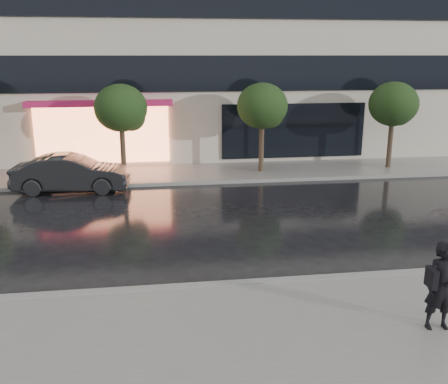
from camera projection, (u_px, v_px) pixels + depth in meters
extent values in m
plane|color=black|center=(227.00, 270.00, 12.35)|extent=(120.00, 120.00, 0.00)
cube|color=slate|center=(252.00, 339.00, 9.23)|extent=(60.00, 4.50, 0.12)
cube|color=slate|center=(193.00, 173.00, 22.11)|extent=(60.00, 3.50, 0.12)
cube|color=gray|center=(233.00, 285.00, 11.37)|extent=(60.00, 0.25, 0.14)
cube|color=gray|center=(197.00, 183.00, 20.44)|extent=(60.00, 0.25, 0.14)
cube|color=black|center=(189.00, 74.00, 22.59)|extent=(28.00, 0.12, 1.60)
cube|color=#FF8C59|center=(103.00, 135.00, 22.76)|extent=(6.00, 0.10, 2.60)
cube|color=#BD1D57|center=(100.00, 103.00, 22.06)|extent=(6.40, 0.70, 0.25)
cube|color=black|center=(294.00, 131.00, 23.99)|extent=(7.00, 0.10, 2.60)
cylinder|color=#33261C|center=(123.00, 153.00, 21.19)|extent=(0.22, 0.22, 2.20)
ellipsoid|color=black|center=(121.00, 108.00, 20.69)|extent=(2.20, 2.20, 1.98)
sphere|color=black|center=(131.00, 117.00, 21.04)|extent=(1.20, 1.20, 1.20)
cylinder|color=#33261C|center=(261.00, 149.00, 22.00)|extent=(0.22, 0.22, 2.20)
ellipsoid|color=black|center=(262.00, 106.00, 21.49)|extent=(2.20, 2.20, 1.98)
sphere|color=black|center=(270.00, 115.00, 21.84)|extent=(1.20, 1.20, 1.20)
cylinder|color=#33261C|center=(390.00, 146.00, 22.81)|extent=(0.22, 0.22, 2.20)
ellipsoid|color=black|center=(393.00, 104.00, 22.30)|extent=(2.20, 2.20, 1.98)
sphere|color=black|center=(399.00, 112.00, 22.65)|extent=(1.20, 1.20, 1.20)
imported|color=black|center=(71.00, 173.00, 19.22)|extent=(4.45, 1.77, 1.44)
imported|color=black|center=(442.00, 286.00, 9.29)|extent=(0.64, 0.44, 1.72)
cube|color=black|center=(432.00, 278.00, 9.15)|extent=(0.13, 0.33, 0.37)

